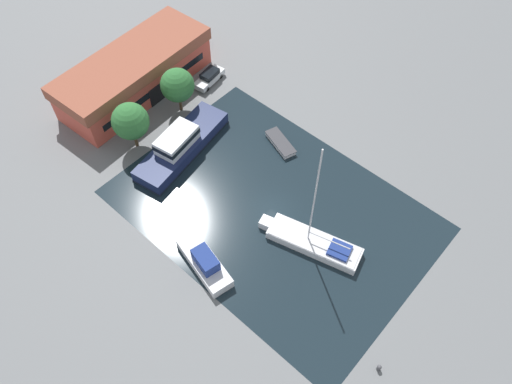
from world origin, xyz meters
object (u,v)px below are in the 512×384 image
Objects in this scene: small_dinghy at (281,143)px; cabin_boat at (205,262)px; motor_cruiser at (181,145)px; parked_car at (209,77)px; sailboat_moored at (313,242)px; warehouse_building at (134,73)px; quay_tree_near_building at (177,85)px; quay_tree_by_water at (130,121)px.

small_dinghy is 0.65× the size of cabin_boat.
parked_car is at bearing -69.83° from motor_cruiser.
sailboat_moored reaches higher than motor_cruiser.
quay_tree_near_building is at bearing -82.89° from warehouse_building.
cabin_boat is (-8.86, 6.29, 0.26)m from sailboat_moored.
quay_tree_near_building reaches higher than small_dinghy.
motor_cruiser is at bearing 155.42° from small_dinghy.
small_dinghy is (3.76, -12.77, -3.61)m from quay_tree_near_building.
small_dinghy is at bearing -73.61° from quay_tree_near_building.
quay_tree_by_water is at bearing 22.70° from motor_cruiser.
motor_cruiser is (2.83, -4.51, -2.80)m from quay_tree_by_water.
motor_cruiser is at bearing -109.23° from warehouse_building.
sailboat_moored is (-10.15, -24.74, -0.18)m from parked_car.
warehouse_building is 1.44× the size of sailboat_moored.
quay_tree_near_building reaches higher than cabin_boat.
quay_tree_by_water is 0.83× the size of cabin_boat.
sailboat_moored is at bearing 149.14° from parked_car.
warehouse_building is 12.25m from motor_cruiser.
small_dinghy is at bearing -142.43° from motor_cruiser.
quay_tree_near_building is 0.41× the size of sailboat_moored.
quay_tree_near_building reaches higher than warehouse_building.
small_dinghy is (8.34, -7.78, -0.85)m from motor_cruiser.
quay_tree_by_water is at bearing 84.36° from cabin_boat.
motor_cruiser is at bearing 68.60° from cabin_boat.
sailboat_moored is at bearing 171.45° from motor_cruiser.
quay_tree_by_water is 23.77m from sailboat_moored.
parked_car is (13.27, 1.42, -3.16)m from quay_tree_by_water.
motor_cruiser is (-4.58, -5.00, -2.75)m from quay_tree_near_building.
quay_tree_by_water reaches higher than small_dinghy.
small_dinghy is at bearing 38.79° from sailboat_moored.
cabin_boat reaches higher than parked_car.
quay_tree_by_water reaches higher than cabin_boat.
quay_tree_near_building is 7.32m from motor_cruiser.
quay_tree_near_building is 1.24× the size of small_dinghy.
parked_car is at bearing 52.60° from sailboat_moored.
parked_car is (5.86, 0.93, -3.11)m from quay_tree_near_building.
quay_tree_near_building is 0.44× the size of motor_cruiser.
sailboat_moored is 1.05× the size of motor_cruiser.
quay_tree_near_building reaches higher than motor_cruiser.
parked_car is (7.06, -5.75, -1.84)m from warehouse_building.
warehouse_building is 4.29× the size of small_dinghy.
cabin_boat is at bearing 125.60° from parked_car.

